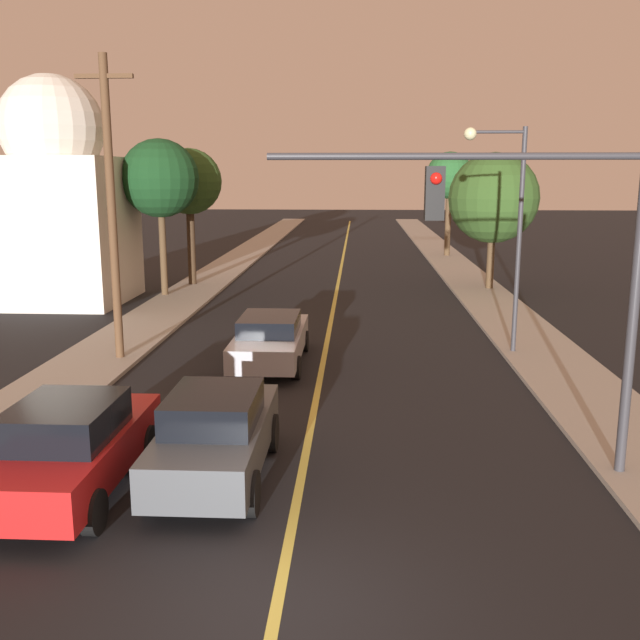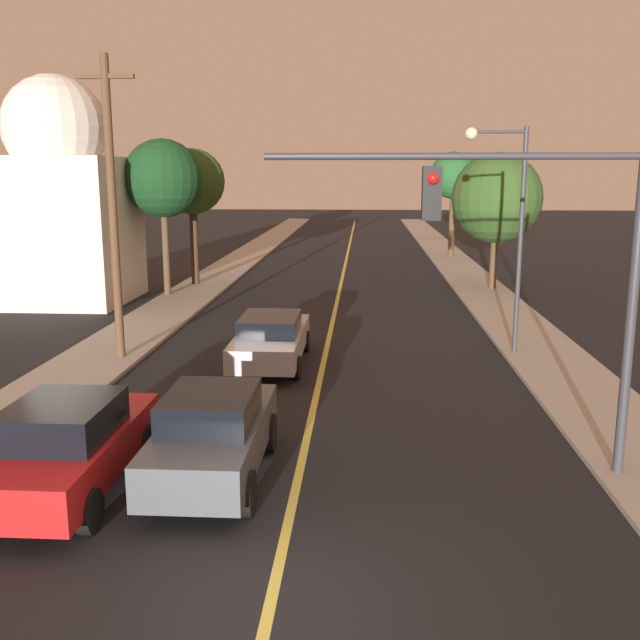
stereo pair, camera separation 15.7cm
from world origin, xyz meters
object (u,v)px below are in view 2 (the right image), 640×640
Objects in this scene: tree_left_near at (163,179)px; tree_right_far at (454,176)px; car_near_lane_second at (271,338)px; tree_left_far at (192,183)px; car_near_lane_front at (213,434)px; utility_pole_left at (112,205)px; car_outer_lane_front at (68,446)px; traffic_signal_mast at (540,246)px; tree_right_near at (497,198)px; streetlamp_right at (507,208)px; domed_building_left at (60,200)px.

tree_right_far is at bearing 48.39° from tree_left_near.
car_near_lane_second is 0.76× the size of tree_left_far.
car_near_lane_second is at bearing -61.17° from tree_left_near.
car_near_lane_second is at bearing -68.63° from tree_left_far.
tree_right_far is at bearing 76.72° from car_near_lane_front.
car_outer_lane_front is at bearing -76.46° from utility_pole_left.
tree_left_far reaches higher than car_near_lane_second.
car_near_lane_second is at bearing 127.31° from traffic_signal_mast.
tree_right_near is (8.59, 21.43, 3.39)m from car_near_lane_front.
utility_pole_left is 1.27× the size of tree_right_far.
tree_right_far is (8.23, 27.01, 4.42)m from car_near_lane_second.
streetlamp_right is 18.62m from domed_building_left.
tree_left_near reaches higher than traffic_signal_mast.
car_near_lane_front is at bearing -75.89° from tree_left_far.
domed_building_left is (-18.26, -17.39, -0.91)m from tree_right_far.
car_near_lane_second is 0.75× the size of streetlamp_right.
utility_pole_left is (-10.02, 7.47, 0.33)m from traffic_signal_mast.
streetlamp_right is 0.98× the size of tree_left_near.
car_near_lane_front is at bearing -60.17° from domed_building_left.
tree_right_far reaches higher than car_near_lane_front.
streetlamp_right is 12.23m from tree_right_near.
utility_pole_left is 18.70m from tree_right_near.
tree_left_far is 14.13m from tree_right_near.
car_near_lane_front is 12.03m from streetlamp_right.
car_outer_lane_front is 0.48× the size of domed_building_left.
streetlamp_right is 17.60m from tree_left_far.
tree_right_far is (12.66, 26.87, 0.68)m from utility_pole_left.
car_near_lane_front is 2.44m from car_outer_lane_front.
car_near_lane_front is 23.02m from tree_left_far.
utility_pole_left is at bearing -173.12° from streetlamp_right.
tree_left_far is 0.69× the size of domed_building_left.
traffic_signal_mast is 34.46m from tree_right_far.
utility_pole_left is at bearing 143.28° from traffic_signal_mast.
car_near_lane_front is 0.69× the size of traffic_signal_mast.
tree_left_near is at bearing 143.40° from streetlamp_right.
utility_pole_left reaches higher than streetlamp_right.
car_near_lane_front is 20.21m from tree_left_near.
tree_left_far is 18.86m from tree_right_far.
car_near_lane_second is at bearing -167.54° from streetlamp_right.
tree_left_far is (-5.52, 14.11, 4.18)m from car_near_lane_second.
streetlamp_right is 0.78× the size of utility_pole_left.
utility_pole_left reaches higher than tree_right_near.
traffic_signal_mast is 0.69× the size of domed_building_left.
traffic_signal_mast is (7.93, 1.20, 3.31)m from car_outer_lane_front.
streetlamp_right is at bearing 82.68° from traffic_signal_mast.
utility_pole_left is at bearing -115.23° from tree_right_far.
domed_building_left is at bearing -135.11° from tree_left_far.
traffic_signal_mast is 12.50m from utility_pole_left.
traffic_signal_mast is 0.97× the size of tree_right_far.
tree_left_near is at bearing 98.42° from utility_pole_left.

